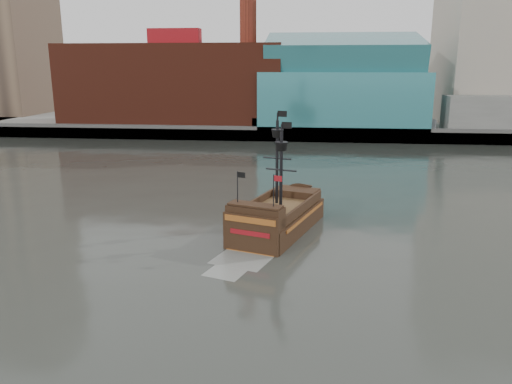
# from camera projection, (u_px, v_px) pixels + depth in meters

# --- Properties ---
(ground) EXTENTS (400.00, 400.00, 0.00)m
(ground) POSITION_uv_depth(u_px,v_px,m) (229.00, 301.00, 28.66)
(ground) COLOR #282B26
(ground) RESTS_ON ground
(promenade_far) EXTENTS (220.00, 60.00, 2.00)m
(promenade_far) POSITION_uv_depth(u_px,v_px,m) (292.00, 119.00, 117.04)
(promenade_far) COLOR slate
(promenade_far) RESTS_ON ground
(seawall) EXTENTS (220.00, 1.00, 2.60)m
(seawall) POSITION_uv_depth(u_px,v_px,m) (285.00, 134.00, 88.55)
(seawall) COLOR #4C4C49
(seawall) RESTS_ON ground
(skyline) EXTENTS (149.00, 45.00, 62.00)m
(skyline) POSITION_uv_depth(u_px,v_px,m) (317.00, 9.00, 103.52)
(skyline) COLOR brown
(skyline) RESTS_ON promenade_far
(pirate_ship) EXTENTS (8.18, 14.42, 10.35)m
(pirate_ship) POSITION_uv_depth(u_px,v_px,m) (277.00, 221.00, 40.46)
(pirate_ship) COLOR black
(pirate_ship) RESTS_ON ground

